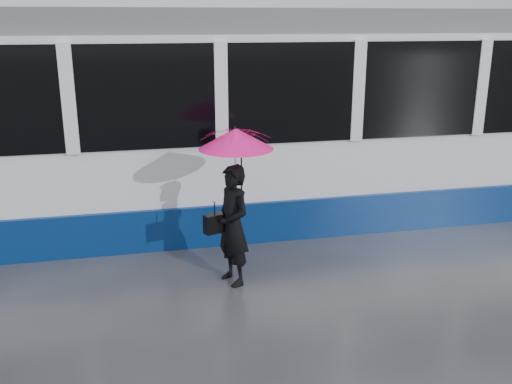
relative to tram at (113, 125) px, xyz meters
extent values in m
plane|color=#27272B|center=(1.80, -2.50, -1.64)|extent=(90.00, 90.00, 0.00)
cube|color=#3F3D38|center=(1.80, -0.72, -1.63)|extent=(34.00, 0.07, 0.02)
cube|color=#3F3D38|center=(1.80, 0.72, -1.63)|extent=(34.00, 0.07, 0.02)
cube|color=white|center=(0.00, 0.00, -0.11)|extent=(24.00, 2.40, 2.95)
cube|color=navy|center=(0.00, 0.00, -1.33)|extent=(24.00, 2.56, 0.62)
cube|color=black|center=(0.00, 0.00, 0.56)|extent=(23.00, 2.48, 1.40)
cube|color=#5B5D63|center=(0.00, 0.00, 1.54)|extent=(23.60, 2.20, 0.35)
imported|color=black|center=(1.41, -2.47, -0.87)|extent=(0.54, 0.65, 1.53)
imported|color=#DA1266|center=(1.46, -2.47, -0.03)|extent=(1.08, 1.09, 0.76)
cone|color=#DA1266|center=(1.46, -2.47, 0.21)|extent=(1.16, 1.16, 0.25)
cylinder|color=black|center=(1.46, -2.47, 0.35)|extent=(0.01, 0.01, 0.06)
cylinder|color=black|center=(1.53, -2.46, -0.32)|extent=(0.02, 0.02, 0.67)
cube|color=black|center=(1.19, -2.45, -0.84)|extent=(0.30, 0.21, 0.24)
cylinder|color=black|center=(1.19, -2.45, -0.63)|extent=(0.01, 0.01, 0.18)
camera|label=1|loc=(0.23, -8.98, 1.56)|focal=40.00mm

